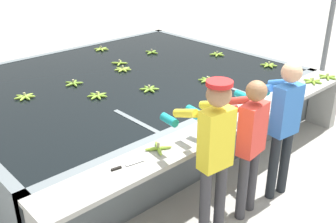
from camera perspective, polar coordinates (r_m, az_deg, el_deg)
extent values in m
plane|color=#A3A099|center=(4.95, 10.44, -10.84)|extent=(80.00, 80.00, 0.00)
cube|color=slate|center=(6.39, -6.48, -1.62)|extent=(4.93, 3.82, 0.06)
cube|color=slate|center=(4.99, 6.17, -4.53)|extent=(4.93, 0.12, 0.84)
cube|color=slate|center=(7.71, -14.92, 5.51)|extent=(4.93, 0.12, 0.84)
cube|color=slate|center=(7.78, 7.76, 6.30)|extent=(0.12, 3.82, 0.84)
cube|color=black|center=(6.22, -6.66, 1.82)|extent=(4.69, 3.58, 0.77)
cube|color=slate|center=(4.79, -4.58, -5.82)|extent=(0.06, 0.80, 0.84)
cube|color=slate|center=(5.82, 8.16, -0.20)|extent=(0.06, 0.80, 0.84)
cube|color=#9E9E99|center=(4.65, 9.01, -1.52)|extent=(4.93, 0.45, 0.05)
cube|color=#9E9E99|center=(6.70, 21.59, 1.41)|extent=(0.16, 0.41, 0.79)
cylinder|color=#38383D|center=(3.93, 5.37, -13.57)|extent=(0.11, 0.11, 0.83)
cylinder|color=#38383D|center=(4.04, 7.55, -12.47)|extent=(0.11, 0.11, 0.83)
cube|color=yellow|center=(3.60, 7.01, -4.00)|extent=(0.34, 0.20, 0.59)
sphere|color=#9E704C|center=(3.41, 7.39, 2.47)|extent=(0.23, 0.23, 0.23)
cylinder|color=red|center=(3.37, 7.48, 4.09)|extent=(0.24, 0.24, 0.04)
cylinder|color=yellow|center=(3.57, 2.58, -0.25)|extent=(0.11, 0.32, 0.18)
cylinder|color=teal|center=(3.82, 0.18, -1.23)|extent=(0.11, 0.21, 0.08)
cylinder|color=yellow|center=(3.77, 6.37, 0.97)|extent=(0.11, 0.32, 0.18)
cylinder|color=teal|center=(4.00, 3.85, -0.04)|extent=(0.11, 0.21, 0.08)
cylinder|color=#38383D|center=(4.29, 10.72, -10.82)|extent=(0.11, 0.11, 0.77)
cylinder|color=#38383D|center=(4.43, 12.07, -9.62)|extent=(0.11, 0.11, 0.77)
cube|color=#DB3D33|center=(4.02, 12.18, -2.47)|extent=(0.34, 0.21, 0.55)
sphere|color=#896042|center=(3.86, 12.72, 2.92)|extent=(0.21, 0.21, 0.21)
cylinder|color=#DB3D33|center=(3.93, 8.12, 0.22)|extent=(0.11, 0.32, 0.18)
cylinder|color=#1EA3AD|center=(4.12, 5.08, -0.93)|extent=(0.11, 0.21, 0.08)
cylinder|color=#DB3D33|center=(4.18, 10.52, 1.59)|extent=(0.11, 0.32, 0.18)
cylinder|color=#1EA3AD|center=(4.36, 7.55, 0.45)|extent=(0.11, 0.21, 0.08)
cylinder|color=#1E2328|center=(4.66, 15.01, -7.83)|extent=(0.11, 0.11, 0.81)
cylinder|color=#1E2328|center=(4.80, 16.56, -7.02)|extent=(0.11, 0.11, 0.81)
cube|color=blue|center=(4.41, 16.82, 0.22)|extent=(0.34, 0.21, 0.57)
sphere|color=tan|center=(4.26, 17.51, 5.44)|extent=(0.22, 0.22, 0.22)
cylinder|color=blue|center=(4.36, 13.28, 3.23)|extent=(0.12, 0.32, 0.18)
cylinder|color=teal|center=(4.58, 10.77, 2.26)|extent=(0.11, 0.21, 0.08)
cylinder|color=blue|center=(4.60, 15.96, 4.04)|extent=(0.12, 0.32, 0.18)
cylinder|color=teal|center=(4.80, 13.45, 3.09)|extent=(0.11, 0.21, 0.08)
ellipsoid|color=#75A333|center=(5.46, -3.31, 3.26)|extent=(0.15, 0.14, 0.04)
ellipsoid|color=#75A333|center=(5.42, -3.03, 3.08)|extent=(0.17, 0.09, 0.04)
ellipsoid|color=#75A333|center=(5.42, -2.44, 3.09)|extent=(0.07, 0.17, 0.04)
ellipsoid|color=#75A333|center=(5.46, -2.16, 3.28)|extent=(0.15, 0.14, 0.04)
ellipsoid|color=#75A333|center=(5.51, -2.45, 3.46)|extent=(0.17, 0.09, 0.04)
ellipsoid|color=#75A333|center=(5.51, -3.02, 3.45)|extent=(0.07, 0.17, 0.04)
cylinder|color=tan|center=(5.45, -2.74, 3.62)|extent=(0.03, 0.03, 0.04)
ellipsoid|color=#75A333|center=(5.83, -13.01, 4.04)|extent=(0.17, 0.11, 0.04)
ellipsoid|color=#75A333|center=(5.88, -13.40, 4.18)|extent=(0.15, 0.14, 0.04)
ellipsoid|color=#75A333|center=(5.86, -13.99, 4.05)|extent=(0.10, 0.17, 0.04)
ellipsoid|color=#75A333|center=(5.80, -13.98, 3.84)|extent=(0.17, 0.06, 0.04)
ellipsoid|color=#75A333|center=(5.78, -13.37, 3.83)|extent=(0.07, 0.17, 0.04)
cylinder|color=tan|center=(5.82, -13.58, 4.32)|extent=(0.03, 0.03, 0.04)
ellipsoid|color=#93BC3D|center=(5.49, -19.82, 1.87)|extent=(0.04, 0.17, 0.04)
ellipsoid|color=#93BC3D|center=(5.52, -19.52, 2.05)|extent=(0.16, 0.13, 0.04)
ellipsoid|color=#93BC3D|center=(5.56, -19.65, 2.21)|extent=(0.17, 0.08, 0.04)
ellipsoid|color=#93BC3D|center=(5.58, -20.09, 2.22)|extent=(0.10, 0.17, 0.04)
ellipsoid|color=#93BC3D|center=(5.57, -20.52, 2.09)|extent=(0.11, 0.17, 0.04)
ellipsoid|color=#93BC3D|center=(5.52, -20.62, 1.90)|extent=(0.17, 0.07, 0.04)
ellipsoid|color=#93BC3D|center=(5.49, -20.31, 1.80)|extent=(0.15, 0.14, 0.04)
cylinder|color=tan|center=(5.52, -20.13, 2.36)|extent=(0.03, 0.03, 0.04)
ellipsoid|color=#9EC642|center=(6.34, -6.95, 6.19)|extent=(0.07, 0.17, 0.04)
ellipsoid|color=#9EC642|center=(6.30, -7.07, 6.06)|extent=(0.17, 0.11, 0.04)
ellipsoid|color=#9EC642|center=(6.26, -6.81, 5.96)|extent=(0.17, 0.11, 0.04)
ellipsoid|color=#9EC642|center=(6.26, -6.37, 5.97)|extent=(0.07, 0.17, 0.04)
ellipsoid|color=#9EC642|center=(6.29, -6.09, 6.09)|extent=(0.13, 0.16, 0.04)
ellipsoid|color=#9EC642|center=(6.34, -6.17, 6.22)|extent=(0.17, 0.04, 0.04)
ellipsoid|color=#9EC642|center=(6.36, -6.56, 6.27)|extent=(0.13, 0.16, 0.04)
cylinder|color=tan|center=(6.30, -6.59, 6.42)|extent=(0.03, 0.03, 0.04)
ellipsoid|color=#7FAD33|center=(5.36, -10.62, 2.42)|extent=(0.06, 0.17, 0.04)
ellipsoid|color=#7FAD33|center=(5.32, -10.82, 2.23)|extent=(0.17, 0.12, 0.04)
ellipsoid|color=#7FAD33|center=(5.28, -10.57, 2.07)|extent=(0.17, 0.10, 0.04)
ellipsoid|color=#7FAD33|center=(5.27, -10.06, 2.08)|extent=(0.08, 0.17, 0.04)
ellipsoid|color=#7FAD33|center=(5.30, -9.68, 2.24)|extent=(0.13, 0.16, 0.04)
ellipsoid|color=#7FAD33|center=(5.34, -9.71, 2.42)|extent=(0.17, 0.05, 0.04)
ellipsoid|color=#7FAD33|center=(5.37, -10.13, 2.50)|extent=(0.14, 0.15, 0.04)
cylinder|color=tan|center=(5.31, -10.26, 2.64)|extent=(0.03, 0.03, 0.04)
ellipsoid|color=#7FAD33|center=(5.78, 5.39, 4.43)|extent=(0.17, 0.04, 0.04)
ellipsoid|color=#7FAD33|center=(5.77, 5.85, 4.37)|extent=(0.13, 0.16, 0.04)
ellipsoid|color=#7FAD33|center=(5.80, 6.23, 4.45)|extent=(0.08, 0.17, 0.04)
ellipsoid|color=#7FAD33|center=(5.85, 6.24, 4.61)|extent=(0.17, 0.10, 0.04)
ellipsoid|color=#7FAD33|center=(5.87, 5.88, 4.73)|extent=(0.17, 0.11, 0.04)
ellipsoid|color=#7FAD33|center=(5.86, 5.42, 4.72)|extent=(0.07, 0.17, 0.04)
ellipsoid|color=#7FAD33|center=(5.83, 5.20, 4.58)|extent=(0.14, 0.15, 0.04)
cylinder|color=tan|center=(5.81, 5.76, 4.89)|extent=(0.03, 0.03, 0.04)
ellipsoid|color=#8CB738|center=(6.61, -6.58, 6.98)|extent=(0.14, 0.15, 0.04)
ellipsoid|color=#8CB738|center=(6.67, -6.96, 7.13)|extent=(0.15, 0.14, 0.04)
ellipsoid|color=#8CB738|center=(6.63, -7.52, 6.99)|extent=(0.14, 0.15, 0.04)
ellipsoid|color=#8CB738|center=(6.57, -7.14, 6.84)|extent=(0.15, 0.14, 0.04)
cylinder|color=tan|center=(6.61, -7.07, 7.28)|extent=(0.03, 0.03, 0.04)
ellipsoid|color=#9EC642|center=(7.44, -9.56, 8.81)|extent=(0.09, 0.17, 0.04)
ellipsoid|color=#9EC642|center=(7.48, -9.25, 8.91)|extent=(0.13, 0.15, 0.04)
ellipsoid|color=#9EC642|center=(7.53, -9.35, 9.01)|extent=(0.17, 0.06, 0.04)
ellipsoid|color=#9EC642|center=(7.54, -9.75, 9.02)|extent=(0.09, 0.17, 0.04)
ellipsoid|color=#9EC642|center=(7.51, -10.06, 8.92)|extent=(0.13, 0.15, 0.04)
ellipsoid|color=#9EC642|center=(7.46, -9.97, 8.82)|extent=(0.17, 0.06, 0.04)
cylinder|color=tan|center=(7.48, -9.68, 9.18)|extent=(0.03, 0.03, 0.04)
ellipsoid|color=#75A333|center=(7.16, -2.02, 8.52)|extent=(0.08, 0.17, 0.04)
ellipsoid|color=#75A333|center=(7.23, -2.14, 8.68)|extent=(0.17, 0.08, 0.04)
ellipsoid|color=#75A333|center=(7.22, -2.75, 8.64)|extent=(0.08, 0.17, 0.04)
ellipsoid|color=#75A333|center=(7.15, -2.64, 8.48)|extent=(0.17, 0.08, 0.04)
cylinder|color=tan|center=(7.18, -2.40, 8.85)|extent=(0.03, 0.03, 0.04)
ellipsoid|color=#8CB738|center=(7.06, 7.08, 8.12)|extent=(0.16, 0.12, 0.04)
ellipsoid|color=#8CB738|center=(7.09, 7.55, 8.16)|extent=(0.08, 0.17, 0.04)
ellipsoid|color=#8CB738|center=(7.15, 7.46, 8.31)|extent=(0.17, 0.05, 0.04)
ellipsoid|color=#8CB738|center=(7.16, 6.95, 8.36)|extent=(0.10, 0.17, 0.04)
ellipsoid|color=#8CB738|center=(7.11, 6.71, 8.24)|extent=(0.15, 0.14, 0.04)
cylinder|color=tan|center=(7.11, 7.17, 8.51)|extent=(0.03, 0.03, 0.04)
ellipsoid|color=#8CB738|center=(6.63, 14.63, 6.38)|extent=(0.11, 0.17, 0.04)
ellipsoid|color=#8CB738|center=(6.67, 14.89, 6.47)|extent=(0.12, 0.16, 0.04)
ellipsoid|color=#8CB738|center=(6.72, 14.67, 6.62)|extent=(0.17, 0.04, 0.04)
ellipsoid|color=#8CB738|center=(6.72, 14.20, 6.67)|extent=(0.11, 0.17, 0.04)
ellipsoid|color=#8CB738|center=(6.67, 13.94, 6.58)|extent=(0.12, 0.16, 0.04)
ellipsoid|color=#8CB738|center=(6.63, 14.15, 6.43)|extent=(0.17, 0.04, 0.04)
cylinder|color=tan|center=(6.66, 14.45, 6.82)|extent=(0.03, 0.03, 0.04)
ellipsoid|color=#7FAD33|center=(6.08, 19.89, 4.07)|extent=(0.17, 0.09, 0.04)
ellipsoid|color=#7FAD33|center=(6.06, 20.38, 3.95)|extent=(0.15, 0.14, 0.04)
ellipsoid|color=#7FAD33|center=(6.10, 20.76, 4.01)|extent=(0.07, 0.17, 0.04)
ellipsoid|color=#7FAD33|center=(6.15, 20.65, 4.19)|extent=(0.17, 0.09, 0.04)
ellipsoid|color=#7FAD33|center=(6.16, 20.17, 4.31)|extent=(0.15, 0.14, 0.04)
ellipsoid|color=#7FAD33|center=(6.13, 19.79, 4.25)|extent=(0.07, 0.17, 0.04)
cylinder|color=tan|center=(6.10, 20.32, 4.45)|extent=(0.03, 0.03, 0.04)
ellipsoid|color=#8CB738|center=(4.02, -1.54, -4.97)|extent=(0.12, 0.16, 0.04)
ellipsoid|color=#8CB738|center=(3.96, -2.18, -5.43)|extent=(0.16, 0.12, 0.04)
ellipsoid|color=#8CB738|center=(3.92, -1.25, -5.75)|extent=(0.12, 0.16, 0.04)
ellipsoid|color=#8CB738|center=(3.98, -0.62, -5.27)|extent=(0.16, 0.12, 0.04)
cylinder|color=tan|center=(3.95, -1.40, -4.91)|extent=(0.03, 0.03, 0.04)
ellipsoid|color=#7FAD33|center=(6.36, 22.60, 4.55)|extent=(0.04, 0.17, 0.04)
ellipsoid|color=#7FAD33|center=(6.42, 22.54, 4.71)|extent=(0.17, 0.11, 0.04)
ellipsoid|color=#7FAD33|center=(6.43, 22.10, 4.84)|extent=(0.16, 0.12, 0.04)
ellipsoid|color=#7FAD33|center=(6.40, 21.70, 4.81)|extent=(0.04, 0.17, 0.04)
ellipsoid|color=#7FAD33|center=(6.35, 21.75, 4.65)|extent=(0.17, 0.11, 0.04)
ellipsoid|color=#7FAD33|center=(6.33, 22.20, 4.51)|extent=(0.16, 0.12, 0.04)
cylinder|color=tan|center=(6.37, 22.20, 4.98)|extent=(0.03, 0.03, 0.04)
cube|color=silver|center=(3.77, -4.75, -7.37)|extent=(0.20, 0.07, 0.00)
cube|color=black|center=(3.70, -7.51, -8.21)|extent=(0.10, 0.04, 0.02)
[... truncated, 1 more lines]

